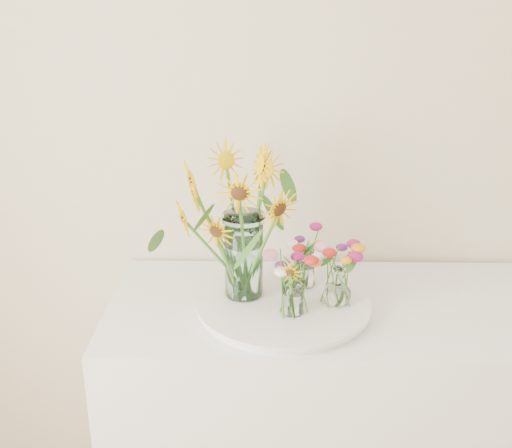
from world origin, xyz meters
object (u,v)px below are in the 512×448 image
Objects in this scene: counter at (338,429)px; tray at (283,307)px; small_vase_c at (304,271)px; mason_jar at (244,255)px; small_vase_b at (337,286)px; small_vase_a at (293,297)px.

counter is 0.50m from tray.
small_vase_c is (-0.12, 0.06, 0.53)m from counter.
mason_jar is 2.42× the size of small_vase_c.
counter is 0.67m from mason_jar.
tray is 0.17m from small_vase_b.
small_vase_a is (0.14, -0.11, -0.08)m from mason_jar.
mason_jar is (-0.30, 0.00, 0.60)m from counter.
small_vase_a is (-0.16, -0.11, 0.53)m from counter.
tray is 4.10× the size of small_vase_b.
tray is 0.19m from mason_jar.
tray is 4.50× the size of small_vase_a.
counter is at bearing 12.91° from tray.
small_vase_b is at bearing 25.09° from small_vase_a.
small_vase_b is at bearing -10.61° from mason_jar.
tray reaches higher than counter.
counter is 13.11× the size of small_vase_c.
small_vase_a is 0.14m from small_vase_b.
tray is at bearing -167.09° from counter.
tray is 4.47× the size of small_vase_c.
small_vase_b reaches higher than small_vase_a.
small_vase_c is (-0.09, 0.11, -0.00)m from small_vase_b.
tray is at bearing -121.58° from small_vase_c.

